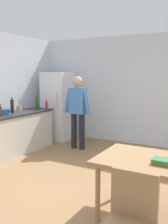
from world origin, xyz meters
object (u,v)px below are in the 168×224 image
object	(u,v)px
refrigerator	(58,106)
bottle_beer_brown	(0,111)
person	(78,108)
utensil_jar	(19,108)
chair	(130,218)
bottle_wine_dark	(12,106)
cooking_pot	(3,112)
book_stack	(163,161)
dining_table	(158,166)
bottle_sauce_red	(47,105)
bottle_wine_green	(37,103)

from	to	relation	value
refrigerator	bottle_beer_brown	distance (m)	2.00
person	utensil_jar	size ratio (longest dim) A/B	5.31
chair	bottle_wine_dark	world-z (taller)	bottle_wine_dark
cooking_pot	book_stack	xyz separation A→B (m)	(3.53, -1.04, -0.18)
utensil_jar	book_stack	distance (m)	3.88
cooking_pot	bottle_wine_dark	distance (m)	0.30
dining_table	bottle_wine_dark	xyz separation A→B (m)	(-3.48, 1.21, 0.37)
bottle_beer_brown	bottle_sauce_red	bearing A→B (deg)	85.53
utensil_jar	bottle_wine_green	xyz separation A→B (m)	(0.12, 0.50, 0.07)
chair	utensil_jar	xyz separation A→B (m)	(-3.48, 2.39, 0.44)
chair	bottle_beer_brown	xyz separation A→B (m)	(-3.30, 1.67, 0.47)
refrigerator	bottle_beer_brown	world-z (taller)	refrigerator
bottle_wine_green	bottle_beer_brown	size ratio (longest dim) A/B	1.31
dining_table	bottle_beer_brown	world-z (taller)	bottle_beer_brown
bottle_wine_green	book_stack	world-z (taller)	bottle_wine_green
dining_table	bottle_wine_dark	size ratio (longest dim) A/B	4.12
bottle_wine_green	bottle_sauce_red	xyz separation A→B (m)	(0.17, 0.15, -0.05)
bottle_wine_dark	book_stack	distance (m)	3.81
dining_table	bottle_beer_brown	xyz separation A→B (m)	(-3.30, 0.70, 0.33)
bottle_beer_brown	bottle_wine_green	bearing A→B (deg)	93.17
chair	utensil_jar	distance (m)	4.25
bottle_beer_brown	bottle_wine_dark	size ratio (longest dim) A/B	0.76
utensil_jar	bottle_beer_brown	size ratio (longest dim) A/B	1.23
chair	bottle_beer_brown	world-z (taller)	bottle_beer_brown
bottle_wine_dark	bottle_sauce_red	xyz separation A→B (m)	(0.29, 0.86, -0.05)
refrigerator	dining_table	size ratio (longest dim) A/B	1.29
refrigerator	person	world-z (taller)	refrigerator
cooking_pot	book_stack	world-z (taller)	cooking_pot
bottle_wine_dark	book_stack	xyz separation A→B (m)	(3.56, -1.32, -0.27)
utensil_jar	bottle_wine_green	world-z (taller)	bottle_wine_green
chair	bottle_wine_dark	size ratio (longest dim) A/B	2.68
dining_table	chair	size ratio (longest dim) A/B	1.54
person	chair	xyz separation A→B (m)	(2.35, -3.11, -0.44)
utensil_jar	book_stack	size ratio (longest dim) A/B	1.24
dining_table	bottle_wine_dark	bearing A→B (deg)	160.79
person	bottle_sauce_red	world-z (taller)	person
bottle_sauce_red	book_stack	size ratio (longest dim) A/B	0.93
cooking_pot	bottle_wine_dark	world-z (taller)	bottle_wine_dark
refrigerator	person	xyz separation A→B (m)	(0.95, -0.55, 0.08)
person	cooking_pot	size ratio (longest dim) A/B	4.25
bottle_beer_brown	person	bearing A→B (deg)	56.73
cooking_pot	bottle_wine_green	distance (m)	1.00
chair	dining_table	bearing A→B (deg)	101.15
dining_table	bottle_sauce_red	size ratio (longest dim) A/B	5.83
refrigerator	chair	distance (m)	4.95
book_stack	refrigerator	bearing A→B (deg)	140.30
refrigerator	utensil_jar	size ratio (longest dim) A/B	5.62
dining_table	cooking_pot	distance (m)	3.59
cooking_pot	bottle_wine_green	world-z (taller)	bottle_wine_green
bottle_sauce_red	bottle_beer_brown	bearing A→B (deg)	-94.47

